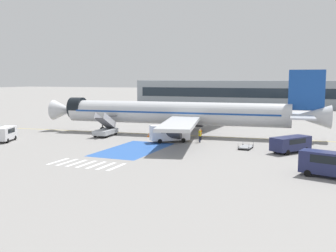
# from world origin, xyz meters

# --- Properties ---
(ground_plane) EXTENTS (600.00, 600.00, 0.00)m
(ground_plane) POSITION_xyz_m (0.00, 0.00, 0.00)
(ground_plane) COLOR gray
(apron_leadline_yellow) EXTENTS (79.17, 7.99, 0.01)m
(apron_leadline_yellow) POSITION_xyz_m (-1.66, -0.93, 0.00)
(apron_leadline_yellow) COLOR gold
(apron_leadline_yellow) RESTS_ON ground_plane
(apron_stand_patch_blue) EXTENTS (6.45, 12.32, 0.01)m
(apron_stand_patch_blue) POSITION_xyz_m (-1.66, -14.81, 0.00)
(apron_stand_patch_blue) COLOR #2856A8
(apron_stand_patch_blue) RESTS_ON ground_plane
(apron_walkway_bar_0) EXTENTS (0.44, 3.60, 0.01)m
(apron_walkway_bar_0) POSITION_xyz_m (-5.86, -24.33, 0.00)
(apron_walkway_bar_0) COLOR silver
(apron_walkway_bar_0) RESTS_ON ground_plane
(apron_walkway_bar_1) EXTENTS (0.44, 3.60, 0.01)m
(apron_walkway_bar_1) POSITION_xyz_m (-4.66, -24.33, 0.00)
(apron_walkway_bar_1) COLOR silver
(apron_walkway_bar_1) RESTS_ON ground_plane
(apron_walkway_bar_2) EXTENTS (0.44, 3.60, 0.01)m
(apron_walkway_bar_2) POSITION_xyz_m (-3.46, -24.33, 0.00)
(apron_walkway_bar_2) COLOR silver
(apron_walkway_bar_2) RESTS_ON ground_plane
(apron_walkway_bar_3) EXTENTS (0.44, 3.60, 0.01)m
(apron_walkway_bar_3) POSITION_xyz_m (-2.26, -24.33, 0.00)
(apron_walkway_bar_3) COLOR silver
(apron_walkway_bar_3) RESTS_ON ground_plane
(apron_walkway_bar_4) EXTENTS (0.44, 3.60, 0.01)m
(apron_walkway_bar_4) POSITION_xyz_m (-1.06, -24.33, 0.00)
(apron_walkway_bar_4) COLOR silver
(apron_walkway_bar_4) RESTS_ON ground_plane
(apron_walkway_bar_5) EXTENTS (0.44, 3.60, 0.01)m
(apron_walkway_bar_5) POSITION_xyz_m (0.14, -24.33, 0.00)
(apron_walkway_bar_5) COLOR silver
(apron_walkway_bar_5) RESTS_ON ground_plane
(apron_walkway_bar_6) EXTENTS (0.44, 3.60, 0.01)m
(apron_walkway_bar_6) POSITION_xyz_m (1.34, -24.33, 0.00)
(apron_walkway_bar_6) COLOR silver
(apron_walkway_bar_6) RESTS_ON ground_plane
(airliner) EXTENTS (44.86, 34.45, 10.14)m
(airliner) POSITION_xyz_m (-0.98, -0.86, 3.45)
(airliner) COLOR silver
(airliner) RESTS_ON ground_plane
(boarding_stairs_forward) EXTENTS (2.66, 5.39, 3.87)m
(boarding_stairs_forward) POSITION_xyz_m (-10.96, -6.18, 0.97)
(boarding_stairs_forward) COLOR #ADB2BA
(boarding_stairs_forward) RESTS_ON ground_plane
(fuel_tanker) EXTENTS (2.95, 9.31, 3.50)m
(fuel_tanker) POSITION_xyz_m (3.67, 21.13, 1.77)
(fuel_tanker) COLOR #38383D
(fuel_tanker) RESTS_ON ground_plane
(service_van_0) EXTENTS (5.01, 2.94, 2.32)m
(service_van_0) POSITION_xyz_m (21.04, -20.76, 1.38)
(service_van_0) COLOR #1E234C
(service_van_0) RESTS_ON ground_plane
(service_van_1) EXTENTS (5.49, 4.88, 2.41)m
(service_van_1) POSITION_xyz_m (0.41, -7.71, 1.43)
(service_van_1) COLOR silver
(service_van_1) RESTS_ON ground_plane
(service_van_2) EXTENTS (3.41, 4.82, 2.05)m
(service_van_2) POSITION_xyz_m (-21.39, -16.13, 1.23)
(service_van_2) COLOR silver
(service_van_2) RESTS_ON ground_plane
(service_van_3) EXTENTS (4.67, 5.51, 1.92)m
(service_van_3) POSITION_xyz_m (16.86, -9.42, 1.17)
(service_van_3) COLOR #1E234C
(service_van_3) RESTS_ON ground_plane
(baggage_cart) EXTENTS (1.63, 2.67, 0.87)m
(baggage_cart) POSITION_xyz_m (11.36, -8.98, 0.26)
(baggage_cart) COLOR gray
(baggage_cart) RESTS_ON ground_plane
(ground_crew_0) EXTENTS (0.46, 0.47, 1.85)m
(ground_crew_0) POSITION_xyz_m (4.41, -6.45, 1.07)
(ground_crew_0) COLOR #191E38
(ground_crew_0) RESTS_ON ground_plane
(ground_crew_1) EXTENTS (0.48, 0.34, 1.72)m
(ground_crew_1) POSITION_xyz_m (3.93, -4.64, 0.99)
(ground_crew_1) COLOR black
(ground_crew_1) RESTS_ON ground_plane
(traffic_cone_0) EXTENTS (0.54, 0.54, 0.60)m
(traffic_cone_0) POSITION_xyz_m (-4.44, -4.39, 0.30)
(traffic_cone_0) COLOR orange
(traffic_cone_0) RESTS_ON ground_plane
(terminal_building) EXTENTS (103.67, 12.10, 8.30)m
(terminal_building) POSITION_xyz_m (11.79, 68.12, 4.15)
(terminal_building) COLOR #89939E
(terminal_building) RESTS_ON ground_plane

